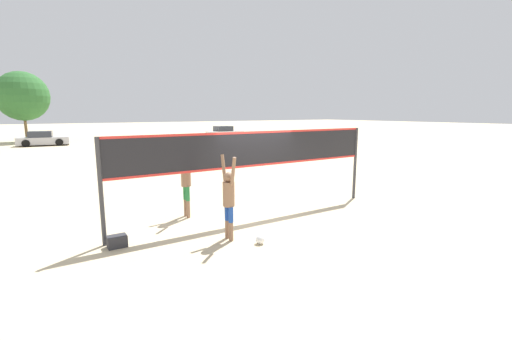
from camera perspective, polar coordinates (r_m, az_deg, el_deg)
ground_plane at (r=10.13m, az=-0.00°, el=-7.68°), size 200.00×200.00×0.00m
volleyball_net at (r=9.74m, az=-0.00°, el=2.72°), size 8.33×0.10×2.49m
player_spiker at (r=8.10m, az=-4.57°, el=-4.32°), size 0.28×0.69×2.03m
player_blocker at (r=10.03m, az=-11.61°, el=-1.02°), size 0.28×0.72×2.25m
volleyball at (r=8.10m, az=0.68°, el=-11.42°), size 0.21×0.21×0.21m
gear_bag at (r=8.51m, az=-22.14°, el=-10.88°), size 0.42×0.30×0.27m
parked_car_near at (r=40.72m, az=-5.28°, el=6.27°), size 4.21×1.92×1.43m
parked_car_mid at (r=37.06m, az=-31.98°, el=4.45°), size 4.31×2.18×1.33m
tree_left_cluster at (r=42.44m, az=-34.39°, el=10.18°), size 4.92×4.92×7.09m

